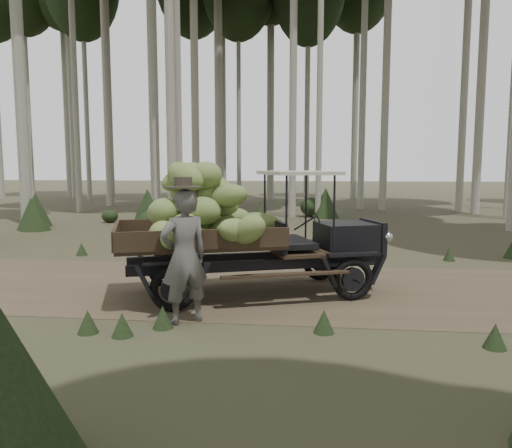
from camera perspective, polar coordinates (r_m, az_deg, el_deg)
The scene contains 5 objects.
ground at distance 9.01m, azimuth -10.45°, elevation -6.93°, with size 120.00×120.00×0.00m, color #473D2B.
dirt_track at distance 9.01m, azimuth -10.45°, elevation -6.91°, with size 70.00×4.00×0.01m, color brown.
banana_truck at distance 7.94m, azimuth -3.40°, elevation 0.87°, with size 4.59×2.98×2.25m.
farmer at distance 6.71m, azimuth -8.21°, elevation -3.51°, with size 0.79×0.74×1.96m.
undergrowth at distance 8.68m, azimuth -20.08°, elevation -4.04°, with size 22.44×24.00×1.33m.
Camera 1 is at (2.58, -8.38, 2.11)m, focal length 35.00 mm.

